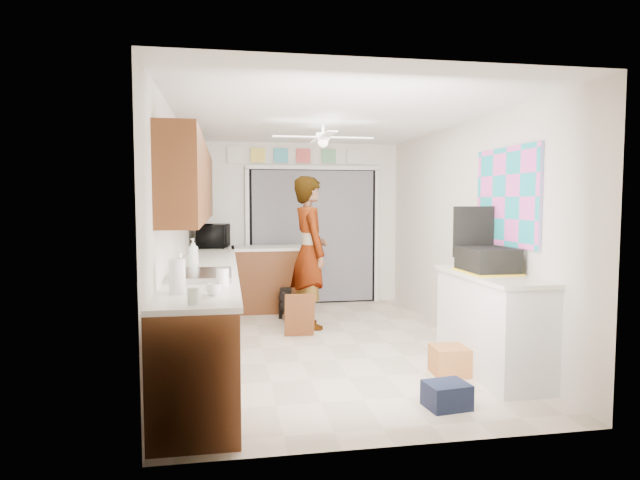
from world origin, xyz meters
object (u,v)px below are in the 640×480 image
soap_bottle (193,253)px  man (310,252)px  navy_crate (447,395)px  cardboard_box (455,360)px  dog (286,301)px  suitcase (487,260)px  microwave (214,236)px  paper_towel_roll (177,276)px  cup (214,290)px

soap_bottle → man: size_ratio=0.15×
soap_bottle → navy_crate: 2.81m
cardboard_box → navy_crate: 0.85m
dog → suitcase: bearing=-52.0°
soap_bottle → dog: bearing=57.7°
microwave → suitcase: size_ratio=1.09×
soap_bottle → cardboard_box: 2.77m
paper_towel_roll → navy_crate: bearing=-3.5°
man → navy_crate: bearing=-175.0°
paper_towel_roll → navy_crate: paper_towel_roll is taller
microwave → man: size_ratio=0.31×
soap_bottle → suitcase: 2.88m
soap_bottle → suitcase: bearing=-18.2°
cup → suitcase: 2.62m
soap_bottle → dog: soap_bottle is taller
microwave → suitcase: 4.10m
cardboard_box → cup: bearing=-161.0°
cup → dog: (0.89, 3.48, -0.77)m
paper_towel_roll → man: size_ratio=0.13×
soap_bottle → paper_towel_roll: size_ratio=1.16×
microwave → dog: 1.41m
soap_bottle → suitcase: soap_bottle is taller
paper_towel_roll → man: bearing=62.8°
microwave → suitcase: (2.59, -3.18, -0.05)m
cardboard_box → paper_towel_roll: bearing=-165.7°
paper_towel_roll → man: 3.04m
suitcase → navy_crate: size_ratio=1.70×
soap_bottle → navy_crate: size_ratio=0.91×
paper_towel_roll → cardboard_box: (2.44, 0.62, -0.94)m
cup → cardboard_box: size_ratio=0.26×
navy_crate → dog: size_ratio=0.58×
paper_towel_roll → man: man is taller
soap_bottle → cardboard_box: soap_bottle is taller
microwave → cardboard_box: 4.06m
microwave → dog: bearing=-109.3°
microwave → soap_bottle: microwave is taller
cup → navy_crate: bearing=-0.0°
soap_bottle → man: bearing=39.5°
cup → dog: cup is taller
cardboard_box → dog: 3.02m
microwave → soap_bottle: (-0.15, -2.27, -0.02)m
soap_bottle → cup: bearing=-81.8°
microwave → paper_towel_roll: size_ratio=2.34×
microwave → soap_bottle: size_ratio=2.02×
cup → cardboard_box: cup is taller
microwave → dog: (0.98, -0.49, -0.89)m
suitcase → cardboard_box: bearing=-172.0°
dog → soap_bottle: bearing=-115.2°
navy_crate → dog: 3.59m
navy_crate → man: size_ratio=0.17×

